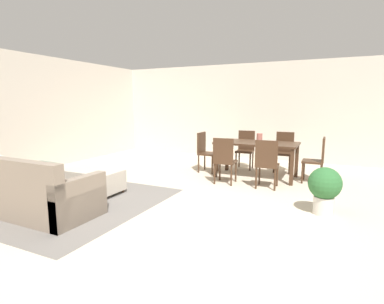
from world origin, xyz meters
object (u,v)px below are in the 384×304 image
ottoman_table (91,179)px  dining_chair_far_right (284,149)px  dining_chair_head_west (205,150)px  dining_chair_head_east (318,157)px  dining_chair_near_right (267,161)px  dining_chair_near_left (224,158)px  dining_chair_far_left (246,147)px  vase_centerpiece (259,138)px  potted_plant (325,187)px  dining_table (257,146)px  couch (23,192)px

ottoman_table → dining_chair_far_right: size_ratio=1.22×
ottoman_table → dining_chair_head_west: dining_chair_head_west is taller
dining_chair_head_east → ottoman_table: bearing=-145.6°
dining_chair_near_right → dining_chair_head_east: (0.82, 0.86, 0.00)m
dining_chair_near_left → dining_chair_far_left: bearing=91.1°
vase_centerpiece → potted_plant: bearing=-52.5°
dining_chair_head_west → potted_plant: (2.62, -1.78, -0.12)m
dining_chair_head_west → dining_chair_head_east: bearing=0.8°
dining_chair_far_left → dining_chair_head_east: same height
dining_chair_far_right → potted_plant: size_ratio=1.34×
dining_chair_near_left → dining_chair_head_east: (1.64, 0.88, 0.00)m
ottoman_table → dining_chair_far_right: (2.81, 3.24, 0.28)m
dining_chair_head_west → potted_plant: dining_chair_head_west is taller
dining_chair_near_left → ottoman_table: bearing=-140.9°
ottoman_table → dining_chair_head_east: size_ratio=1.22×
dining_table → dining_chair_head_east: (1.22, 0.04, -0.15)m
dining_table → ottoman_table: bearing=-134.4°
dining_chair_near_right → potted_plant: 1.41m
vase_centerpiece → dining_chair_near_left: bearing=-119.9°
dining_chair_head_east → dining_chair_head_west: same height
couch → vase_centerpiece: 4.46m
couch → ottoman_table: size_ratio=2.03×
dining_table → dining_chair_far_right: size_ratio=1.85×
dining_chair_far_right → potted_plant: dining_chair_far_right is taller
dining_table → dining_chair_near_left: (-0.43, -0.84, -0.15)m
dining_chair_near_right → potted_plant: (1.02, -0.96, -0.12)m
dining_chair_far_left → dining_chair_head_west: bearing=-133.5°
ottoman_table → potted_plant: (3.79, 0.64, 0.16)m
dining_chair_head_west → potted_plant: bearing=-34.3°
dining_chair_far_right → dining_table: bearing=-118.4°
dining_chair_near_left → vase_centerpiece: (0.48, 0.84, 0.34)m
dining_chair_far_left → dining_chair_far_right: same height
dining_chair_near_right → vase_centerpiece: 0.95m
potted_plant → vase_centerpiece: bearing=127.5°
ottoman_table → dining_table: dining_table is taller
ottoman_table → dining_chair_near_right: dining_chair_near_right is taller
couch → dining_chair_near_left: 3.47m
couch → dining_chair_head_east: (3.76, 3.62, 0.23)m
couch → dining_chair_far_right: dining_chair_far_right is taller
dining_chair_far_left → potted_plant: bearing=-53.8°
potted_plant → dining_chair_far_right: bearing=110.5°
vase_centerpiece → dining_chair_far_left: bearing=123.2°
dining_chair_head_west → vase_centerpiece: vase_centerpiece is taller
dining_chair_far_right → dining_chair_near_left: bearing=-117.7°
dining_table → vase_centerpiece: 0.20m
dining_chair_near_right → dining_chair_far_left: bearing=118.0°
dining_table → dining_chair_far_left: size_ratio=1.85×
dining_chair_far_left → dining_chair_near_right: bearing=-62.0°
ottoman_table → dining_chair_near_right: bearing=30.0°
couch → dining_chair_near_left: size_ratio=2.47×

